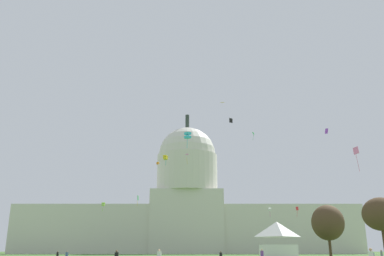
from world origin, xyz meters
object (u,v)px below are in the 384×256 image
object	(u,v)px
person_grey_back_center	(381,255)
tree_east_mid	(380,214)
kite_violet_mid	(326,131)
capitol_building	(187,210)
tree_east_near	(327,223)
person_black_lawn_far_right	(57,256)
kite_black_high	(231,120)
kite_cyan_mid	(187,135)
person_black_mid_center	(220,256)
event_tent	(277,240)
kite_red_low	(297,209)
kite_orange_mid	(157,163)
kite_green_low	(138,198)
kite_yellow_mid	(165,157)
kite_lime_low	(103,204)
kite_gold_high	(222,103)
kite_pink_mid	(356,153)
person_denim_front_center	(66,256)
person_purple_lawn_far_left	(262,256)
kite_green_high	(253,134)
kite_white_low	(269,210)
kite_magenta_high	(187,156)

from	to	relation	value
person_grey_back_center	tree_east_mid	bearing A→B (deg)	34.02
kite_violet_mid	person_grey_back_center	bearing A→B (deg)	-162.77
capitol_building	tree_east_near	distance (m)	79.13
person_black_lawn_far_right	kite_black_high	size ratio (longest dim) A/B	0.95
kite_cyan_mid	person_black_mid_center	bearing A→B (deg)	-22.20
event_tent	kite_red_low	world-z (taller)	kite_red_low
kite_orange_mid	tree_east_near	bearing A→B (deg)	-104.88
person_black_lawn_far_right	kite_green_low	world-z (taller)	kite_green_low
kite_green_low	kite_orange_mid	distance (m)	38.47
person_black_mid_center	tree_east_mid	bearing A→B (deg)	59.53
kite_green_low	kite_violet_mid	distance (m)	54.79
person_grey_back_center	kite_yellow_mid	bearing A→B (deg)	97.40
kite_lime_low	kite_red_low	distance (m)	70.24
kite_violet_mid	kite_gold_high	size ratio (longest dim) A/B	0.81
kite_lime_low	kite_pink_mid	distance (m)	70.45
kite_violet_mid	kite_pink_mid	world-z (taller)	kite_violet_mid
person_black_mid_center	kite_yellow_mid	bearing A→B (deg)	135.43
person_denim_front_center	kite_black_high	distance (m)	67.59
event_tent	kite_yellow_mid	bearing A→B (deg)	114.58
kite_black_high	kite_orange_mid	size ratio (longest dim) A/B	1.50
tree_east_near	person_purple_lawn_far_left	xyz separation A→B (m)	(-28.15, -57.68, -8.08)
kite_green_low	capitol_building	bearing A→B (deg)	42.69
capitol_building	kite_black_high	world-z (taller)	capitol_building
event_tent	kite_green_high	distance (m)	80.95
person_black_mid_center	kite_black_high	bearing A→B (deg)	113.54
kite_violet_mid	event_tent	bearing A→B (deg)	158.55
person_grey_back_center	kite_gold_high	xyz separation A→B (m)	(-19.34, 78.47, 55.29)
person_black_lawn_far_right	kite_violet_mid	bearing A→B (deg)	137.24
kite_white_low	kite_green_high	bearing A→B (deg)	136.17
kite_white_low	person_black_mid_center	bearing A→B (deg)	-109.85
person_black_mid_center	kite_orange_mid	size ratio (longest dim) A/B	1.40
person_purple_lawn_far_left	kite_red_low	world-z (taller)	kite_red_low
person_black_mid_center	kite_green_low	distance (m)	54.24
kite_gold_high	kite_green_high	bearing A→B (deg)	166.67
tree_east_mid	kite_gold_high	distance (m)	82.02
capitol_building	kite_yellow_mid	xyz separation A→B (m)	(-5.94, -61.47, 10.19)
person_black_lawn_far_right	kite_cyan_mid	bearing A→B (deg)	145.89
event_tent	kite_lime_low	xyz separation A→B (m)	(-39.72, 42.79, 10.67)
kite_cyan_mid	kite_gold_high	xyz separation A→B (m)	(12.77, 65.17, 31.11)
event_tent	person_purple_lawn_far_left	world-z (taller)	event_tent
event_tent	person_black_mid_center	xyz separation A→B (m)	(-10.13, -3.91, -2.65)
kite_black_high	kite_yellow_mid	bearing A→B (deg)	-169.23
kite_black_high	kite_gold_high	xyz separation A→B (m)	(-0.04, 29.84, 16.50)
kite_red_low	kite_green_high	bearing A→B (deg)	-115.16
kite_gold_high	kite_magenta_high	world-z (taller)	kite_gold_high
tree_east_mid	kite_white_low	xyz separation A→B (m)	(-13.50, 52.62, 5.87)
event_tent	kite_cyan_mid	distance (m)	28.70
person_grey_back_center	kite_green_high	world-z (taller)	kite_green_high
kite_pink_mid	person_denim_front_center	bearing A→B (deg)	-97.03
tree_east_near	person_black_mid_center	size ratio (longest dim) A/B	9.41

